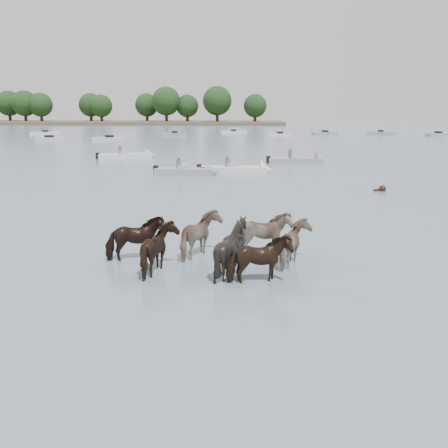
{
  "coord_description": "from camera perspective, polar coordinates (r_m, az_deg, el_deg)",
  "views": [
    {
      "loc": [
        -0.85,
        -12.75,
        4.75
      ],
      "look_at": [
        -1.64,
        2.82,
        1.1
      ],
      "focal_mm": 39.32,
      "sensor_mm": 36.0,
      "label": 1
    }
  ],
  "objects": [
    {
      "name": "shoreline",
      "position": [
        176.88,
        -20.51,
        11.0
      ],
      "size": [
        160.0,
        30.0,
        1.0
      ],
      "primitive_type": "cube",
      "color": "#4C4233",
      "rests_on": "ground"
    },
    {
      "name": "swimming_pony",
      "position": [
        30.81,
        17.84,
        3.87
      ],
      "size": [
        0.72,
        0.44,
        0.44
      ],
      "color": "black",
      "rests_on": "ground"
    },
    {
      "name": "motorboat_a",
      "position": [
        36.86,
        -3.56,
        6.11
      ],
      "size": [
        4.92,
        1.76,
        1.92
      ],
      "rotation": [
        0.0,
        0.0,
        -0.03
      ],
      "color": "gray",
      "rests_on": "ground"
    },
    {
      "name": "treeline",
      "position": [
        175.78,
        -21.02,
        12.93
      ],
      "size": [
        149.92,
        20.77,
        11.92
      ],
      "color": "#382619",
      "rests_on": "ground"
    },
    {
      "name": "pony_herd",
      "position": [
        15.18,
        -0.33,
        -2.46
      ],
      "size": [
        6.88,
        3.99,
        1.66
      ],
      "color": "black",
      "rests_on": "ground"
    },
    {
      "name": "motorboat_b",
      "position": [
        37.88,
        2.2,
        6.31
      ],
      "size": [
        5.82,
        1.74,
        1.92
      ],
      "rotation": [
        0.0,
        0.0,
        0.03
      ],
      "color": "silver",
      "rests_on": "ground"
    },
    {
      "name": "motorboat_f",
      "position": [
        50.17,
        -10.62,
        7.79
      ],
      "size": [
        5.82,
        3.69,
        1.92
      ],
      "rotation": [
        0.0,
        0.0,
        0.4
      ],
      "color": "silver",
      "rests_on": "ground"
    },
    {
      "name": "ground",
      "position": [
        13.63,
        6.35,
        -7.3
      ],
      "size": [
        400.0,
        400.0,
        0.0
      ],
      "primitive_type": "plane",
      "color": "slate",
      "rests_on": "ground"
    },
    {
      "name": "motorboat_c",
      "position": [
        45.44,
        9.13,
        7.31
      ],
      "size": [
        5.51,
        2.24,
        1.92
      ],
      "rotation": [
        0.0,
        0.0,
        0.13
      ],
      "color": "gray",
      "rests_on": "ground"
    },
    {
      "name": "distant_flotilla",
      "position": [
        88.22,
        3.36,
        10.25
      ],
      "size": [
        103.56,
        26.72,
        0.93
      ],
      "color": "gray",
      "rests_on": "ground"
    }
  ]
}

